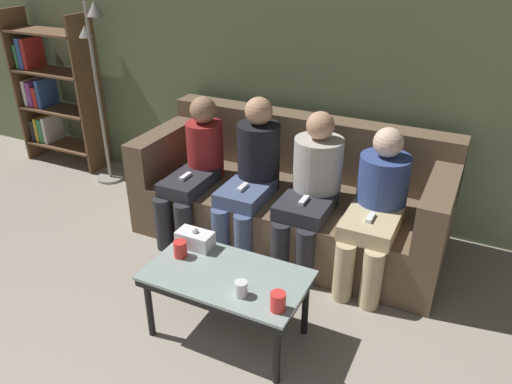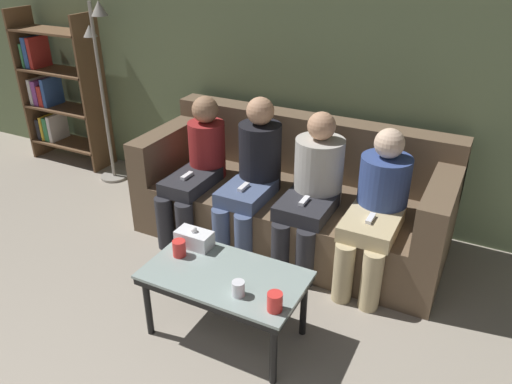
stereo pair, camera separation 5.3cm
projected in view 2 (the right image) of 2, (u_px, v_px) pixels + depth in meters
The scene contains 13 objects.
wall_back at pixel (326, 55), 3.78m from camera, with size 12.00×0.06×2.60m.
couch at pixel (293, 199), 3.81m from camera, with size 2.29×0.94×0.88m.
coffee_table at pixel (225, 280), 2.80m from camera, with size 0.91×0.51×0.44m.
cup_near_left at pixel (238, 289), 2.60m from camera, with size 0.07×0.07×0.09m.
cup_near_right at pixel (275, 302), 2.49m from camera, with size 0.08×0.08×0.10m.
cup_far_center at pixel (179, 248), 2.92m from camera, with size 0.08×0.08×0.10m.
tissue_box at pixel (194, 239), 3.01m from camera, with size 0.22×0.12×0.13m.
bookshelf at pixel (55, 91), 4.97m from camera, with size 0.86×0.32×1.50m.
standing_lamp at pixel (102, 76), 4.41m from camera, with size 0.31×0.26×1.63m.
seated_person_left_end at pixel (198, 166), 3.78m from camera, with size 0.31×0.69×1.06m.
seated_person_mid_left at pixel (253, 172), 3.60m from camera, with size 0.31×0.65×1.11m.
seated_person_mid_right at pixel (313, 186), 3.43m from camera, with size 0.34×0.65×1.08m.
seated_person_right_end at pixel (378, 205), 3.24m from camera, with size 0.33×0.69×1.04m.
Camera 2 is at (1.28, 0.37, 2.13)m, focal length 35.00 mm.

